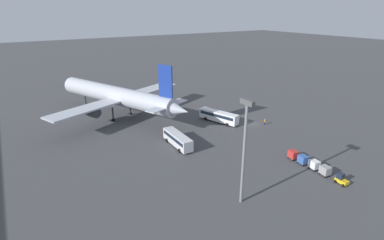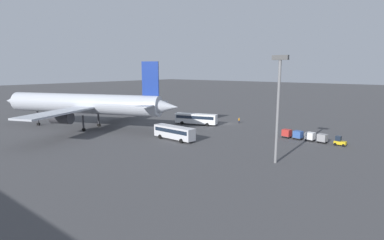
% 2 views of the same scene
% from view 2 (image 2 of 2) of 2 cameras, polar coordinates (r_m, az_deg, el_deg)
% --- Properties ---
extents(ground_plane, '(600.00, 600.00, 0.00)m').
position_cam_2_polar(ground_plane, '(92.73, 6.77, -0.68)').
color(ground_plane, '#424244').
extents(airplane, '(52.88, 46.09, 18.46)m').
position_cam_2_polar(airplane, '(88.45, -19.70, 2.87)').
color(airplane, '#B2B7C1').
rests_on(airplane, ground).
extents(shuttle_bus_near, '(12.96, 6.43, 3.30)m').
position_cam_2_polar(shuttle_bus_near, '(90.00, 0.74, 0.35)').
color(shuttle_bus_near, white).
rests_on(shuttle_bus_near, ground).
extents(shuttle_bus_far, '(11.21, 3.28, 3.23)m').
position_cam_2_polar(shuttle_bus_far, '(70.74, -3.41, -2.26)').
color(shuttle_bus_far, silver).
rests_on(shuttle_bus_far, ground).
extents(baggage_tug, '(2.46, 1.73, 2.10)m').
position_cam_2_polar(baggage_tug, '(73.13, 26.30, -3.66)').
color(baggage_tug, gold).
rests_on(baggage_tug, ground).
extents(worker_person, '(0.38, 0.38, 1.74)m').
position_cam_2_polar(worker_person, '(93.65, 8.94, -0.09)').
color(worker_person, '#1E1E2D').
rests_on(worker_person, ground).
extents(cargo_cart_grey, '(2.23, 1.97, 2.06)m').
position_cam_2_polar(cargo_cart_grey, '(73.86, 23.58, -3.14)').
color(cargo_cart_grey, '#38383D').
rests_on(cargo_cart_grey, ground).
extents(cargo_cart_white, '(2.23, 1.97, 2.06)m').
position_cam_2_polar(cargo_cart_white, '(74.79, 21.58, -2.85)').
color(cargo_cart_white, '#38383D').
rests_on(cargo_cart_white, ground).
extents(cargo_cart_blue, '(2.23, 1.97, 2.06)m').
position_cam_2_polar(cargo_cart_blue, '(75.46, 19.54, -2.63)').
color(cargo_cart_blue, '#38383D').
rests_on(cargo_cart_blue, ground).
extents(cargo_cart_red, '(2.23, 1.97, 2.06)m').
position_cam_2_polar(cargo_cart_red, '(76.43, 17.60, -2.37)').
color(cargo_cart_red, '#38383D').
rests_on(cargo_cart_red, ground).
extents(light_pole, '(2.80, 0.70, 18.85)m').
position_cam_2_polar(light_pole, '(53.77, 16.13, 3.88)').
color(light_pole, slate).
rests_on(light_pole, ground).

